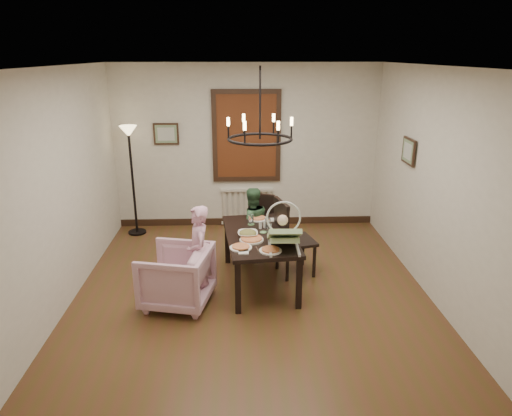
{
  "coord_description": "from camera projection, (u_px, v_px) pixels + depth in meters",
  "views": [
    {
      "loc": [
        -0.17,
        -5.23,
        2.94
      ],
      "look_at": [
        0.07,
        0.31,
        1.05
      ],
      "focal_mm": 32.0,
      "sensor_mm": 36.0,
      "label": 1
    }
  ],
  "objects": [
    {
      "name": "baby_bouncer",
      "position": [
        284.0,
        232.0,
        5.43
      ],
      "size": [
        0.45,
        0.62,
        0.4
      ],
      "primitive_type": null,
      "rotation": [
        0.0,
        0.0,
        -0.02
      ],
      "color": "#A8CC8D",
      "rests_on": "dining_table"
    },
    {
      "name": "dining_table",
      "position": [
        260.0,
        240.0,
        5.94
      ],
      "size": [
        1.01,
        1.6,
        0.71
      ],
      "rotation": [
        0.0,
        0.0,
        0.11
      ],
      "color": "black",
      "rests_on": "room_shell"
    },
    {
      "name": "room_shell",
      "position": [
        250.0,
        181.0,
        5.79
      ],
      "size": [
        4.51,
        5.0,
        2.81
      ],
      "color": "brown",
      "rests_on": "ground"
    },
    {
      "name": "armchair",
      "position": [
        177.0,
        276.0,
        5.54
      ],
      "size": [
        0.95,
        0.93,
        0.73
      ],
      "primitive_type": "imported",
      "rotation": [
        0.0,
        0.0,
        -1.79
      ],
      "color": "#D8A5B6",
      "rests_on": "room_shell"
    },
    {
      "name": "chandelier",
      "position": [
        260.0,
        139.0,
        5.52
      ],
      "size": [
        0.8,
        0.8,
        0.04
      ],
      "primitive_type": "torus",
      "color": "black",
      "rests_on": "room_shell"
    },
    {
      "name": "chair_far",
      "position": [
        258.0,
        227.0,
        6.82
      ],
      "size": [
        0.53,
        0.53,
        0.94
      ],
      "primitive_type": null,
      "rotation": [
        0.0,
        0.0,
        -0.35
      ],
      "color": "black",
      "rests_on": "room_shell"
    },
    {
      "name": "window_blinds",
      "position": [
        247.0,
        136.0,
        7.71
      ],
      "size": [
        1.0,
        0.03,
        1.4
      ],
      "primitive_type": "cube",
      "color": "#522010",
      "rests_on": "room_shell"
    },
    {
      "name": "elderly_woman",
      "position": [
        199.0,
        261.0,
        5.63
      ],
      "size": [
        0.31,
        0.41,
        1.0
      ],
      "primitive_type": "imported",
      "rotation": [
        0.0,
        0.0,
        -1.35
      ],
      "color": "#DF9EB9",
      "rests_on": "room_shell"
    },
    {
      "name": "seated_man",
      "position": [
        252.0,
        231.0,
        6.68
      ],
      "size": [
        0.53,
        0.47,
        0.93
      ],
      "primitive_type": "imported",
      "rotation": [
        0.0,
        0.0,
        3.42
      ],
      "color": "#375C3A",
      "rests_on": "room_shell"
    },
    {
      "name": "salad_bowl",
      "position": [
        248.0,
        234.0,
        5.82
      ],
      "size": [
        0.31,
        0.31,
        0.08
      ],
      "primitive_type": "imported",
      "color": "white",
      "rests_on": "dining_table"
    },
    {
      "name": "drinking_glass",
      "position": [
        270.0,
        228.0,
        5.93
      ],
      "size": [
        0.06,
        0.06,
        0.13
      ],
      "primitive_type": "cylinder",
      "color": "silver",
      "rests_on": "dining_table"
    },
    {
      "name": "floor_lamp",
      "position": [
        133.0,
        182.0,
        7.56
      ],
      "size": [
        0.3,
        0.3,
        1.8
      ],
      "primitive_type": null,
      "color": "black",
      "rests_on": "room_shell"
    },
    {
      "name": "picture_right",
      "position": [
        409.0,
        151.0,
        6.3
      ],
      "size": [
        0.03,
        0.42,
        0.36
      ],
      "primitive_type": "cube",
      "rotation": [
        0.0,
        0.0,
        1.57
      ],
      "color": "black",
      "rests_on": "room_shell"
    },
    {
      "name": "pizza_platter",
      "position": [
        252.0,
        239.0,
        5.7
      ],
      "size": [
        0.3,
        0.3,
        0.04
      ],
      "primitive_type": "cylinder",
      "color": "tan",
      "rests_on": "dining_table"
    },
    {
      "name": "radiator",
      "position": [
        247.0,
        206.0,
        8.13
      ],
      "size": [
        0.92,
        0.12,
        0.62
      ],
      "primitive_type": null,
      "color": "silver",
      "rests_on": "room_shell"
    },
    {
      "name": "picture_back",
      "position": [
        166.0,
        134.0,
        7.64
      ],
      "size": [
        0.42,
        0.03,
        0.36
      ],
      "primitive_type": "cube",
      "color": "black",
      "rests_on": "room_shell"
    },
    {
      "name": "chair_right",
      "position": [
        296.0,
        237.0,
        6.26
      ],
      "size": [
        0.59,
        0.59,
        1.1
      ],
      "primitive_type": null,
      "rotation": [
        0.0,
        0.0,
        1.84
      ],
      "color": "black",
      "rests_on": "room_shell"
    }
  ]
}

